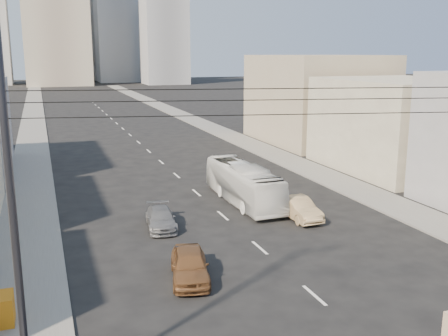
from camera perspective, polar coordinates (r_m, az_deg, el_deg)
sidewalk_left at (r=81.06m, az=-20.08°, el=4.45°), size 3.50×180.00×0.12m
sidewalk_right at (r=84.08m, az=-3.82°, el=5.44°), size 3.50×180.00×0.12m
lane_dashes at (r=65.10m, az=-9.76°, el=3.20°), size 0.15×104.00×0.01m
city_bus at (r=36.37m, az=2.14°, el=-1.72°), size 2.37×9.77×2.72m
sedan_brown at (r=24.48m, az=-3.76°, el=-10.50°), size 2.51×4.44×1.43m
sedan_tan at (r=33.34m, az=8.11°, el=-4.36°), size 1.52×4.18×1.37m
sedan_grey at (r=31.56m, az=-6.88°, el=-5.48°), size 2.10×4.20×1.17m
streetlamp_left at (r=14.92m, az=-21.72°, el=-3.24°), size 2.36×0.25×12.00m
overhead_wires at (r=16.00m, az=22.44°, el=6.94°), size 23.01×5.02×0.72m
bldg_right_mid at (r=49.21m, az=18.63°, el=4.49°), size 11.00×14.00×8.00m
bldg_right_far at (r=62.65m, az=10.04°, el=7.44°), size 12.00×16.00×10.00m
midrise_ne at (r=197.73m, az=-11.42°, el=15.01°), size 16.00×16.00×40.00m
midrise_back at (r=211.39m, az=-15.38°, el=15.18°), size 18.00×18.00×44.00m
midrise_east at (r=180.09m, az=-6.52°, el=13.54°), size 14.00×14.00×28.00m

